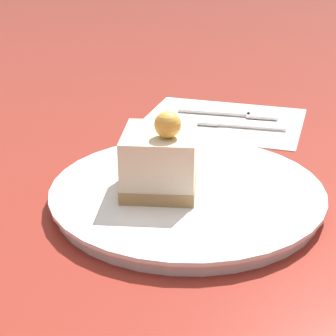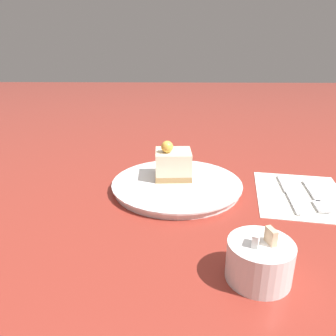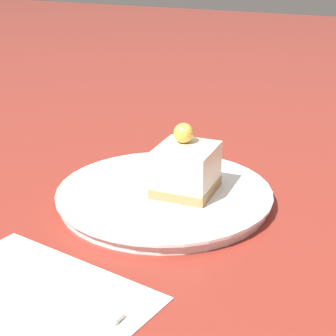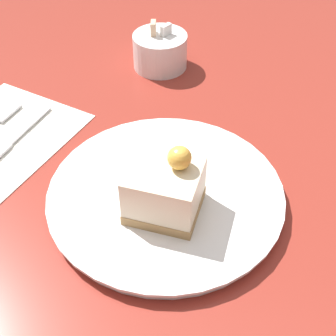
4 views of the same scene
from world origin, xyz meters
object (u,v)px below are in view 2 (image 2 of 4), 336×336
knife (286,189)px  sugar_bowl (259,261)px  cake_slice (173,164)px  fork (315,197)px  plate (177,185)px

knife → sugar_bowl: 0.32m
knife → sugar_bowl: sugar_bowl is taller
cake_slice → knife: (-0.25, 0.03, -0.05)m
fork → knife: same height
plate → fork: 0.29m
cake_slice → knife: 0.26m
sugar_bowl → knife: bearing=-114.4°
plate → cake_slice: size_ratio=3.22×
plate → cake_slice: 0.05m
knife → plate: bearing=4.7°
cake_slice → sugar_bowl: bearing=108.2°
fork → sugar_bowl: size_ratio=1.74×
plate → sugar_bowl: bearing=111.0°
plate → knife: bearing=178.7°
fork → sugar_bowl: sugar_bowl is taller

